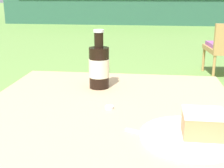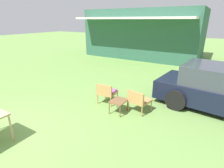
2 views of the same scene
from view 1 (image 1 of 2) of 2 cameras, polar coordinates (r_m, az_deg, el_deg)
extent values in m
cylinder|color=#B2844C|center=(4.59, 16.39, 4.30)|extent=(0.04, 0.04, 0.32)
cylinder|color=#B2844C|center=(4.12, 18.13, 2.80)|extent=(0.04, 0.04, 0.32)
cube|color=tan|center=(1.03, -0.69, -5.30)|extent=(0.85, 0.88, 0.04)
cylinder|color=tan|center=(1.63, -12.54, -11.05)|extent=(0.04, 0.04, 0.68)
cylinder|color=tan|center=(1.56, 16.00, -12.52)|extent=(0.04, 0.04, 0.68)
cylinder|color=white|center=(0.84, 13.90, -9.33)|extent=(0.26, 0.26, 0.01)
cube|color=tan|center=(0.83, 16.26, -7.28)|extent=(0.10, 0.08, 0.06)
cube|color=silver|center=(0.82, 16.45, -5.13)|extent=(0.10, 0.08, 0.01)
cylinder|color=black|center=(1.21, -2.37, 2.97)|extent=(0.08, 0.08, 0.16)
cylinder|color=black|center=(1.19, -2.43, 8.05)|extent=(0.04, 0.04, 0.06)
cylinder|color=silver|center=(1.19, -2.45, 9.67)|extent=(0.04, 0.04, 0.01)
cylinder|color=beige|center=(1.21, -2.37, 2.97)|extent=(0.08, 0.08, 0.07)
cube|color=silver|center=(0.83, 7.85, -9.43)|extent=(0.16, 0.07, 0.01)
cylinder|color=silver|center=(1.01, -0.51, -4.30)|extent=(0.03, 0.03, 0.01)
camera|label=2|loc=(4.28, 107.54, 17.33)|focal=28.00mm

